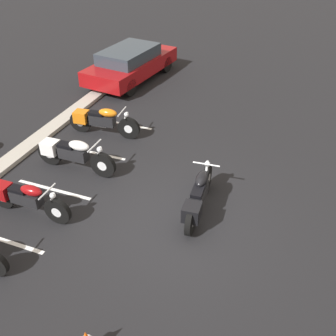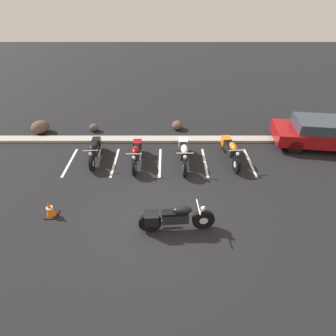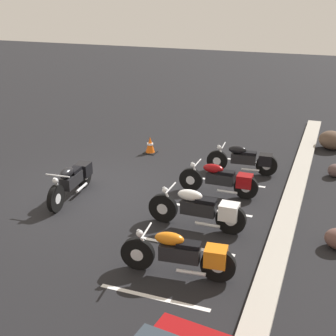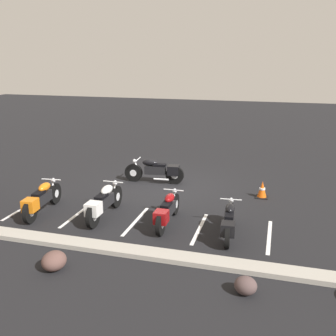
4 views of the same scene
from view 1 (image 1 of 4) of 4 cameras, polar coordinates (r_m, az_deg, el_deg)
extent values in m
plane|color=black|center=(8.94, 0.92, -7.73)|extent=(60.00, 60.00, 0.00)
cylinder|color=black|center=(9.69, 5.65, -1.49)|extent=(0.69, 0.17, 0.68)
cylinder|color=silver|center=(9.69, 5.65, -1.49)|extent=(0.27, 0.15, 0.26)
cylinder|color=black|center=(8.47, 3.33, -7.58)|extent=(0.69, 0.17, 0.68)
cylinder|color=silver|center=(8.47, 3.33, -7.58)|extent=(0.27, 0.15, 0.26)
cube|color=black|center=(8.93, 4.54, -3.76)|extent=(0.80, 0.35, 0.31)
ellipsoid|color=black|center=(8.92, 4.92, -1.57)|extent=(0.59, 0.31, 0.25)
cube|color=black|center=(8.66, 4.34, -3.38)|extent=(0.47, 0.28, 0.08)
cube|color=black|center=(8.38, 3.46, -6.41)|extent=(0.44, 0.40, 0.35)
cylinder|color=silver|center=(9.43, 5.58, -0.60)|extent=(0.27, 0.08, 0.55)
cylinder|color=silver|center=(9.23, 5.59, 0.55)|extent=(0.08, 0.64, 0.04)
sphere|color=silver|center=(9.39, 5.73, 0.57)|extent=(0.14, 0.14, 0.14)
cylinder|color=silver|center=(8.95, 3.17, -6.12)|extent=(0.57, 0.11, 0.07)
cylinder|color=black|center=(9.04, -15.71, -6.04)|extent=(0.12, 0.64, 0.64)
cylinder|color=silver|center=(9.04, -15.71, -6.04)|extent=(0.12, 0.24, 0.24)
cylinder|color=black|center=(9.89, -22.88, -3.75)|extent=(0.12, 0.64, 0.64)
cylinder|color=silver|center=(9.89, -22.88, -3.75)|extent=(0.12, 0.24, 0.24)
cube|color=black|center=(9.39, -19.86, -4.09)|extent=(0.28, 0.74, 0.29)
ellipsoid|color=maroon|center=(9.12, -19.23, -3.10)|extent=(0.25, 0.54, 0.23)
cube|color=black|center=(9.37, -20.88, -2.92)|extent=(0.23, 0.43, 0.08)
cube|color=maroon|center=(9.76, -22.89, -3.01)|extent=(0.35, 0.39, 0.33)
cylinder|color=silver|center=(8.94, -16.57, -4.62)|extent=(0.06, 0.25, 0.52)
cylinder|color=silver|center=(8.83, -17.15, -3.25)|extent=(0.60, 0.04, 0.03)
sphere|color=silver|center=(8.80, -16.40, -3.85)|extent=(0.14, 0.14, 0.14)
cylinder|color=silver|center=(9.78, -20.17, -4.62)|extent=(0.07, 0.53, 0.07)
cylinder|color=black|center=(10.24, -9.41, 0.43)|extent=(0.13, 0.69, 0.69)
cylinder|color=silver|center=(10.24, -9.41, 0.43)|extent=(0.13, 0.26, 0.26)
cylinder|color=black|center=(11.07, -16.75, 2.13)|extent=(0.13, 0.69, 0.69)
cylinder|color=silver|center=(11.07, -16.75, 2.13)|extent=(0.13, 0.26, 0.26)
cube|color=black|center=(10.57, -13.57, 2.08)|extent=(0.29, 0.80, 0.31)
ellipsoid|color=white|center=(10.32, -12.80, 3.19)|extent=(0.27, 0.59, 0.25)
cube|color=black|center=(10.56, -14.53, 3.22)|extent=(0.25, 0.46, 0.08)
cube|color=white|center=(10.94, -16.69, 2.91)|extent=(0.38, 0.42, 0.36)
cylinder|color=silver|center=(10.15, -10.17, 1.85)|extent=(0.06, 0.27, 0.56)
cylinder|color=silver|center=(10.04, -10.63, 3.22)|extent=(0.65, 0.04, 0.04)
sphere|color=silver|center=(10.02, -9.91, 2.68)|extent=(0.15, 0.15, 0.15)
cylinder|color=silver|center=(10.97, -14.08, 1.35)|extent=(0.07, 0.58, 0.07)
cylinder|color=black|center=(11.85, -5.70, 5.76)|extent=(0.19, 0.68, 0.67)
cylinder|color=silver|center=(11.85, -5.70, 5.76)|extent=(0.15, 0.27, 0.26)
cylinder|color=black|center=(12.47, -12.56, 6.59)|extent=(0.19, 0.68, 0.67)
cylinder|color=silver|center=(12.47, -12.56, 6.59)|extent=(0.15, 0.27, 0.26)
cube|color=black|center=(12.09, -9.51, 6.86)|extent=(0.36, 0.80, 0.31)
ellipsoid|color=orange|center=(11.88, -8.73, 7.93)|extent=(0.32, 0.59, 0.24)
cube|color=black|center=(12.07, -10.36, 7.81)|extent=(0.29, 0.47, 0.08)
cube|color=orange|center=(12.36, -12.46, 7.32)|extent=(0.40, 0.44, 0.35)
cylinder|color=silver|center=(11.77, -6.34, 6.96)|extent=(0.09, 0.27, 0.54)
cylinder|color=silver|center=(11.67, -6.70, 8.15)|extent=(0.63, 0.10, 0.04)
sphere|color=silver|center=(11.66, -6.07, 7.72)|extent=(0.14, 0.14, 0.14)
cylinder|color=silver|center=(12.44, -10.19, 6.05)|extent=(0.13, 0.57, 0.07)
cylinder|color=black|center=(17.65, -4.98, 15.60)|extent=(0.66, 0.30, 0.64)
cylinder|color=black|center=(16.87, -0.31, 14.83)|extent=(0.66, 0.30, 0.64)
cylinder|color=black|center=(15.58, -10.59, 12.53)|extent=(0.66, 0.30, 0.64)
cylinder|color=black|center=(14.69, -5.62, 11.58)|extent=(0.66, 0.30, 0.64)
cube|color=maroon|center=(16.08, -5.32, 14.59)|extent=(4.50, 2.34, 0.55)
cube|color=#2D3842|center=(15.79, -5.73, 16.12)|extent=(2.58, 1.81, 0.45)
cube|color=white|center=(9.21, -22.90, -9.58)|extent=(0.10, 2.10, 0.00)
cube|color=white|center=(10.23, -16.23, -3.03)|extent=(0.10, 2.10, 0.00)
cube|color=white|center=(11.47, -10.95, 2.25)|extent=(0.10, 2.10, 0.00)
cube|color=white|center=(12.86, -6.73, 6.44)|extent=(0.10, 2.10, 0.00)
camera|label=2|loc=(7.45, 55.44, 22.41)|focal=28.00mm
camera|label=3|loc=(18.31, -6.10, 31.86)|focal=50.00mm
camera|label=4|loc=(15.59, -61.56, 12.07)|focal=42.00mm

